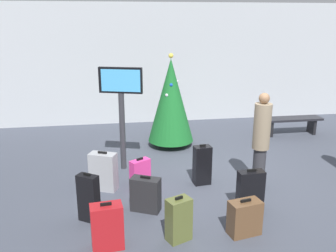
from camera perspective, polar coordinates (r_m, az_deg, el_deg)
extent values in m
plane|color=#424754|center=(7.30, 9.63, -8.73)|extent=(16.00, 16.00, 0.00)
cube|color=#B7BCC1|center=(11.17, 2.51, 9.87)|extent=(16.00, 0.20, 3.56)
cylinder|color=#4C3319|center=(9.15, 0.44, -2.65)|extent=(0.12, 0.12, 0.15)
cone|color=#196628|center=(8.85, 0.45, 4.09)|extent=(1.13, 1.13, 2.05)
sphere|color=#F2D84C|center=(8.68, 0.47, 11.10)|extent=(0.12, 0.12, 0.12)
sphere|color=silver|center=(8.61, -0.20, 4.91)|extent=(0.08, 0.08, 0.08)
sphere|color=blue|center=(9.05, -0.91, 3.93)|extent=(0.08, 0.08, 0.08)
sphere|color=silver|center=(8.77, 1.42, 7.09)|extent=(0.08, 0.08, 0.08)
sphere|color=blue|center=(8.61, 0.51, 6.53)|extent=(0.08, 0.08, 0.08)
sphere|color=silver|center=(9.15, 2.23, 2.23)|extent=(0.08, 0.08, 0.08)
cylinder|color=#333338|center=(7.60, -7.23, -0.90)|extent=(0.12, 0.12, 1.65)
cube|color=black|center=(7.35, -7.54, 7.21)|extent=(0.88, 0.35, 0.53)
cube|color=#4CB2F2|center=(7.31, -7.53, 7.15)|extent=(0.77, 0.26, 0.45)
cube|color=black|center=(10.48, 19.00, 1.09)|extent=(1.68, 0.44, 0.06)
cube|color=black|center=(10.27, 15.77, -0.33)|extent=(0.08, 0.35, 0.42)
cube|color=black|center=(10.85, 21.82, -0.01)|extent=(0.08, 0.35, 0.42)
cylinder|color=#333338|center=(7.03, 14.20, -6.49)|extent=(0.23, 0.23, 0.80)
cylinder|color=gray|center=(6.76, 14.69, -0.06)|extent=(0.34, 0.34, 0.85)
sphere|color=#8C6647|center=(6.63, 15.02, 4.27)|extent=(0.19, 0.19, 0.19)
cube|color=#232326|center=(6.10, -3.56, -10.79)|extent=(0.54, 0.42, 0.59)
cube|color=black|center=(5.96, -3.62, -8.12)|extent=(0.17, 0.10, 0.04)
cube|color=#B2191E|center=(5.25, -9.64, -15.48)|extent=(0.47, 0.30, 0.66)
cube|color=black|center=(5.07, -9.83, -12.11)|extent=(0.16, 0.05, 0.04)
cube|color=#59602D|center=(5.34, 1.71, -14.63)|extent=(0.40, 0.34, 0.66)
cube|color=black|center=(5.17, 1.75, -11.33)|extent=(0.12, 0.08, 0.04)
cube|color=black|center=(7.01, 5.44, -6.21)|extent=(0.35, 0.25, 0.77)
cube|color=black|center=(6.86, 5.53, -3.09)|extent=(0.12, 0.04, 0.04)
cube|color=black|center=(5.90, -12.47, -11.13)|extent=(0.37, 0.32, 0.78)
cube|color=black|center=(5.72, -12.73, -7.48)|extent=(0.11, 0.09, 0.04)
cube|color=#9EA0A5|center=(6.87, -10.21, -7.13)|extent=(0.55, 0.42, 0.72)
cube|color=black|center=(6.73, -10.37, -4.16)|extent=(0.17, 0.10, 0.04)
cube|color=#E5388C|center=(6.91, -4.43, -7.52)|extent=(0.42, 0.35, 0.55)
cube|color=black|center=(6.80, -4.49, -5.24)|extent=(0.13, 0.10, 0.04)
cube|color=black|center=(6.22, 12.92, -10.03)|extent=(0.44, 0.21, 0.71)
cube|color=black|center=(6.06, 13.15, -6.85)|extent=(0.15, 0.04, 0.04)
cube|color=brown|center=(5.62, 12.05, -14.06)|extent=(0.51, 0.34, 0.53)
cube|color=black|center=(5.48, 12.24, -11.48)|extent=(0.17, 0.06, 0.04)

